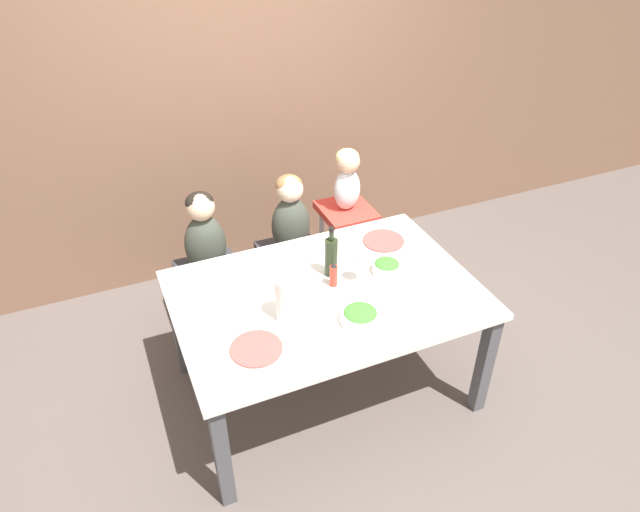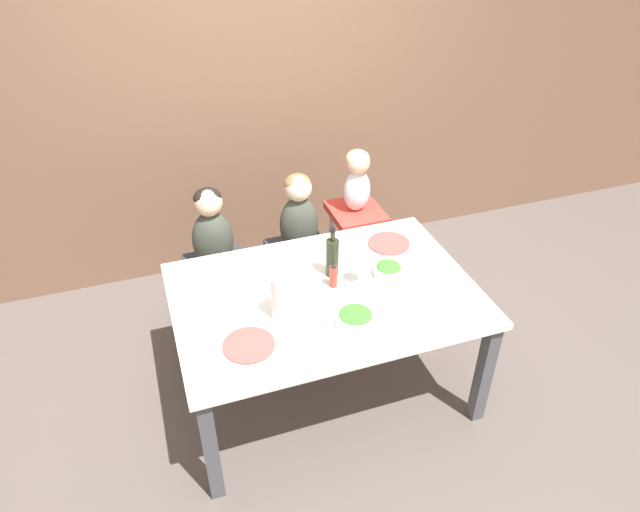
{
  "view_description": "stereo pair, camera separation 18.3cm",
  "coord_description": "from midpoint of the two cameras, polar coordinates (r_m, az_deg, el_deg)",
  "views": [
    {
      "loc": [
        -0.97,
        -2.16,
        2.6
      ],
      "look_at": [
        0.0,
        0.08,
        0.9
      ],
      "focal_mm": 32.0,
      "sensor_mm": 36.0,
      "label": 1
    },
    {
      "loc": [
        -0.8,
        -2.22,
        2.6
      ],
      "look_at": [
        0.0,
        0.08,
        0.9
      ],
      "focal_mm": 32.0,
      "sensor_mm": 36.0,
      "label": 2
    }
  ],
  "objects": [
    {
      "name": "wall_back",
      "position": [
        4.01,
        -9.84,
        16.2
      ],
      "size": [
        10.0,
        0.06,
        2.7
      ],
      "color": "brown",
      "rests_on": "ground_plane"
    },
    {
      "name": "ground_plane",
      "position": [
        3.51,
        -0.99,
        -12.9
      ],
      "size": [
        14.0,
        14.0,
        0.0
      ],
      "primitive_type": "plane",
      "color": "#564C47"
    },
    {
      "name": "person_child_left",
      "position": [
        3.55,
        -12.98,
        2.16
      ],
      "size": [
        0.26,
        0.19,
        0.56
      ],
      "color": "#3D4238",
      "rests_on": "chair_far_left"
    },
    {
      "name": "chair_far_center",
      "position": [
        3.85,
        -4.17,
        -0.45
      ],
      "size": [
        0.39,
        0.44,
        0.45
      ],
      "color": "silver",
      "rests_on": "ground_plane"
    },
    {
      "name": "paper_towel_roll",
      "position": [
        2.8,
        -5.2,
        -4.34
      ],
      "size": [
        0.12,
        0.12,
        0.24
      ],
      "color": "white",
      "rests_on": "dining_table"
    },
    {
      "name": "chair_far_left",
      "position": [
        3.75,
        -12.28,
        -2.41
      ],
      "size": [
        0.39,
        0.44,
        0.45
      ],
      "color": "silver",
      "rests_on": "ground_plane"
    },
    {
      "name": "wine_glass_near",
      "position": [
        3.02,
        2.33,
        -0.4
      ],
      "size": [
        0.08,
        0.08,
        0.19
      ],
      "color": "white",
      "rests_on": "dining_table"
    },
    {
      "name": "dining_table",
      "position": [
        3.07,
        -1.11,
        -4.87
      ],
      "size": [
        1.59,
        1.09,
        0.72
      ],
      "color": "white",
      "rests_on": "ground_plane"
    },
    {
      "name": "wine_bottle",
      "position": [
        3.07,
        -0.57,
        -0.04
      ],
      "size": [
        0.07,
        0.07,
        0.3
      ],
      "color": "#232D19",
      "rests_on": "dining_table"
    },
    {
      "name": "chair_right_highchair",
      "position": [
        3.88,
        1.26,
        2.89
      ],
      "size": [
        0.33,
        0.37,
        0.69
      ],
      "color": "silver",
      "rests_on": "ground_plane"
    },
    {
      "name": "dinner_plate_back_right",
      "position": [
        3.42,
        4.85,
        1.51
      ],
      "size": [
        0.25,
        0.25,
        0.01
      ],
      "color": "#D14C47",
      "rests_on": "dining_table"
    },
    {
      "name": "dinner_plate_front_left",
      "position": [
        2.72,
        -8.34,
        -9.2
      ],
      "size": [
        0.25,
        0.25,
        0.01
      ],
      "color": "#D14C47",
      "rests_on": "dining_table"
    },
    {
      "name": "salad_bowl_large",
      "position": [
        2.81,
        2.18,
        -6.02
      ],
      "size": [
        0.19,
        0.19,
        0.08
      ],
      "color": "white",
      "rests_on": "dining_table"
    },
    {
      "name": "salad_bowl_small",
      "position": [
        3.15,
        5.05,
        -1.1
      ],
      "size": [
        0.16,
        0.16,
        0.08
      ],
      "color": "white",
      "rests_on": "dining_table"
    },
    {
      "name": "person_baby_right",
      "position": [
        3.69,
        1.32,
        8.0
      ],
      "size": [
        0.18,
        0.16,
        0.42
      ],
      "color": "silver",
      "rests_on": "chair_right_highchair"
    },
    {
      "name": "person_child_center",
      "position": [
        3.66,
        -4.41,
        4.09
      ],
      "size": [
        0.26,
        0.19,
        0.56
      ],
      "color": "#3D4238",
      "rests_on": "chair_far_center"
    },
    {
      "name": "condiment_bottle_hot_sauce",
      "position": [
        3.02,
        -0.36,
        -1.93
      ],
      "size": [
        0.04,
        0.04,
        0.14
      ],
      "color": "red",
      "rests_on": "dining_table"
    },
    {
      "name": "dinner_plate_back_left",
      "position": [
        3.15,
        -10.06,
        -2.26
      ],
      "size": [
        0.25,
        0.25,
        0.01
      ],
      "color": "silver",
      "rests_on": "dining_table"
    }
  ]
}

